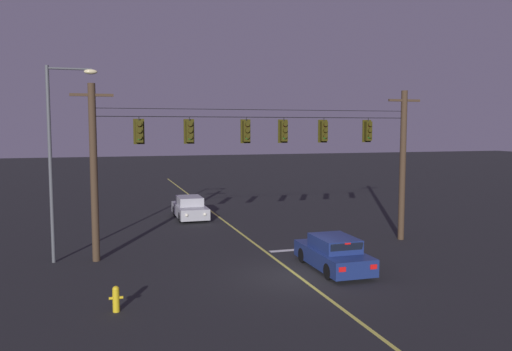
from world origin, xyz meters
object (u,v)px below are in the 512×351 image
object	(u,v)px
traffic_light_left_inner	(190,131)
fire_hydrant	(116,298)
traffic_light_leftmost	(139,131)
traffic_light_rightmost	(324,131)
street_lamp_corner	(57,146)
traffic_light_far_right	(368,131)
traffic_light_centre	(246,131)
car_oncoming_lead	(190,208)
traffic_light_right_inner	(284,131)
car_waiting_near_lane	(333,254)

from	to	relation	value
traffic_light_left_inner	fire_hydrant	world-z (taller)	traffic_light_left_inner
traffic_light_leftmost	traffic_light_rightmost	xyz separation A→B (m)	(8.85, 0.00, 0.00)
street_lamp_corner	traffic_light_far_right	bearing A→B (deg)	-1.12
street_lamp_corner	traffic_light_rightmost	bearing A→B (deg)	-1.34
traffic_light_leftmost	traffic_light_centre	distance (m)	4.91
traffic_light_left_inner	traffic_light_rightmost	distance (m)	6.62
traffic_light_left_inner	car_oncoming_lead	bearing A→B (deg)	80.73
fire_hydrant	traffic_light_right_inner	bearing A→B (deg)	39.89
traffic_light_right_inner	fire_hydrant	size ratio (longest dim) A/B	1.45
traffic_light_leftmost	fire_hydrant	xyz separation A→B (m)	(-1.31, -6.75, -5.23)
traffic_light_rightmost	traffic_light_right_inner	bearing A→B (deg)	180.00
traffic_light_far_right	car_waiting_near_lane	size ratio (longest dim) A/B	0.28
traffic_light_centre	car_oncoming_lead	distance (m)	10.90
traffic_light_leftmost	traffic_light_far_right	distance (m)	11.27
traffic_light_rightmost	traffic_light_far_right	xyz separation A→B (m)	(2.42, 0.00, 0.00)
traffic_light_left_inner	traffic_light_rightmost	size ratio (longest dim) A/B	1.00
traffic_light_left_inner	fire_hydrant	distance (m)	9.24
traffic_light_centre	traffic_light_right_inner	bearing A→B (deg)	0.00
traffic_light_left_inner	traffic_light_far_right	distance (m)	9.04
traffic_light_centre	car_waiting_near_lane	bearing A→B (deg)	-59.00
traffic_light_leftmost	car_oncoming_lead	world-z (taller)	traffic_light_leftmost
car_waiting_near_lane	fire_hydrant	size ratio (longest dim) A/B	5.15
traffic_light_centre	traffic_light_rightmost	xyz separation A→B (m)	(3.94, 0.00, 0.00)
street_lamp_corner	fire_hydrant	world-z (taller)	street_lamp_corner
traffic_light_right_inner	traffic_light_far_right	distance (m)	4.51
fire_hydrant	car_waiting_near_lane	bearing A→B (deg)	16.18
car_waiting_near_lane	car_oncoming_lead	bearing A→B (deg)	104.75
traffic_light_far_right	street_lamp_corner	size ratio (longest dim) A/B	0.14
traffic_light_leftmost	car_waiting_near_lane	bearing A→B (deg)	-29.54
traffic_light_right_inner	street_lamp_corner	size ratio (longest dim) A/B	0.14
traffic_light_rightmost	traffic_light_centre	bearing A→B (deg)	180.00
traffic_light_right_inner	street_lamp_corner	bearing A→B (deg)	178.39
car_oncoming_lead	traffic_light_far_right	bearing A→B (deg)	-52.13
traffic_light_leftmost	traffic_light_far_right	xyz separation A→B (m)	(11.27, 0.00, 0.00)
traffic_light_right_inner	car_waiting_near_lane	xyz separation A→B (m)	(0.67, -4.21, -5.02)
traffic_light_leftmost	street_lamp_corner	xyz separation A→B (m)	(-3.42, 0.29, -0.63)
car_waiting_near_lane	fire_hydrant	distance (m)	9.11
traffic_light_rightmost	car_waiting_near_lane	distance (m)	6.70
traffic_light_rightmost	car_waiting_near_lane	bearing A→B (deg)	-108.51
traffic_light_left_inner	traffic_light_centre	bearing A→B (deg)	0.00
traffic_light_left_inner	traffic_light_centre	size ratio (longest dim) A/B	1.00
traffic_light_leftmost	car_waiting_near_lane	world-z (taller)	traffic_light_leftmost
traffic_light_centre	car_oncoming_lead	bearing A→B (deg)	96.57
car_oncoming_lead	traffic_light_centre	bearing A→B (deg)	-83.43
traffic_light_leftmost	traffic_light_left_inner	size ratio (longest dim) A/B	1.00
car_waiting_near_lane	street_lamp_corner	xyz separation A→B (m)	(-10.86, 4.50, 4.39)
traffic_light_far_right	car_oncoming_lead	xyz separation A→B (m)	(-7.47, 9.61, -5.02)
traffic_light_left_inner	car_waiting_near_lane	distance (m)	8.37
traffic_light_rightmost	car_oncoming_lead	xyz separation A→B (m)	(-5.05, 9.61, -5.02)
traffic_light_leftmost	fire_hydrant	distance (m)	8.64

